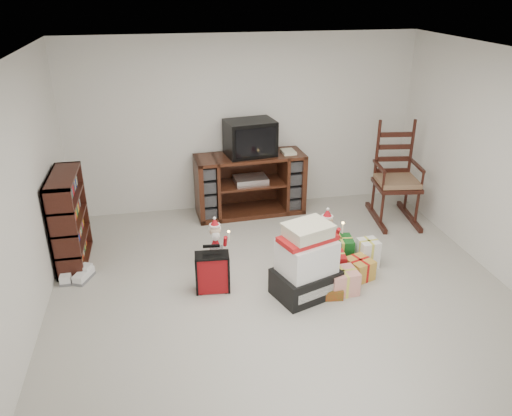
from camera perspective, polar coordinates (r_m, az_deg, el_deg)
The scene contains 13 objects.
room at distance 4.92m, azimuth 3.57°, elevation 2.04°, with size 5.01×5.01×2.51m.
tv_stand at distance 7.21m, azimuth -0.69°, elevation 2.73°, with size 1.58×0.64×0.89m.
bookshelf at distance 6.29m, azimuth -20.54°, elevation -1.41°, with size 0.31×0.92×1.12m.
rocking_chair at distance 7.31m, azimuth 15.49°, elevation 2.52°, with size 0.70×1.02×1.44m.
gift_pile at distance 5.38m, azimuth 5.78°, elevation -6.51°, with size 0.78×0.67×0.83m.
red_suitcase at distance 5.50m, azimuth -4.99°, elevation -7.35°, with size 0.36×0.21×0.53m.
stocking at distance 5.36m, azimuth 7.41°, elevation -7.29°, with size 0.30×0.13×0.64m, color #0D751A, non-canonical shape.
teddy_bear at distance 5.79m, azimuth 8.22°, elevation -6.40°, with size 0.26×0.23×0.39m.
santa_figurine at distance 6.16m, azimuth 7.98°, elevation -3.54°, with size 0.32×0.30×0.66m.
mrs_claus_figurine at distance 5.98m, azimuth -4.64°, elevation -4.42°, with size 0.30×0.28×0.61m.
sneaker_pair at distance 6.11m, azimuth -19.97°, elevation -7.27°, with size 0.38×0.33×0.11m.
gift_cluster at distance 5.93m, azimuth 10.43°, elevation -6.20°, with size 0.80×0.90×0.27m.
crt_television at distance 7.00m, azimuth -0.67°, elevation 8.02°, with size 0.73×0.58×0.49m.
Camera 1 is at (-1.18, -4.38, 3.13)m, focal length 35.00 mm.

